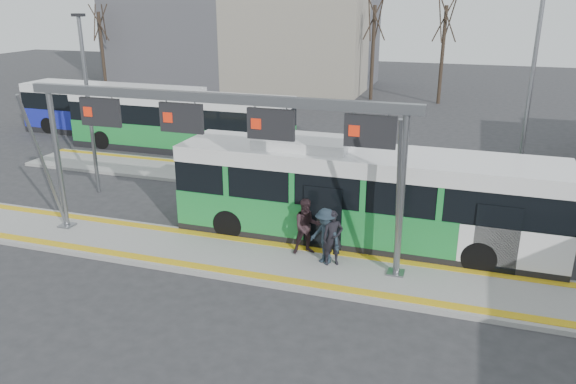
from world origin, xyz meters
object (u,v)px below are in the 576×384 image
at_px(gantry, 214,127).
at_px(passenger_a, 333,238).
at_px(passenger_c, 325,236).
at_px(hero_bus, 363,197).
at_px(passenger_b, 307,226).

bearing_deg(gantry, passenger_a, 1.20).
bearing_deg(passenger_c, hero_bus, 102.75).
distance_m(passenger_a, passenger_b, 1.12).
bearing_deg(hero_bus, passenger_a, -100.57).
relative_size(hero_bus, passenger_c, 7.11).
height_order(passenger_a, passenger_b, passenger_b).
bearing_deg(passenger_a, hero_bus, 52.61).
distance_m(passenger_b, passenger_c, 0.91).
xyz_separation_m(hero_bus, passenger_a, (-0.46, -2.35, -0.59)).
xyz_separation_m(gantry, passenger_b, (2.85, 0.60, -3.21)).
xyz_separation_m(passenger_b, passenger_c, (0.75, -0.51, -0.02)).
relative_size(passenger_a, passenger_b, 0.95).
relative_size(gantry, passenger_c, 7.12).
bearing_deg(passenger_c, passenger_a, 27.07).
bearing_deg(passenger_a, passenger_c, 151.40).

